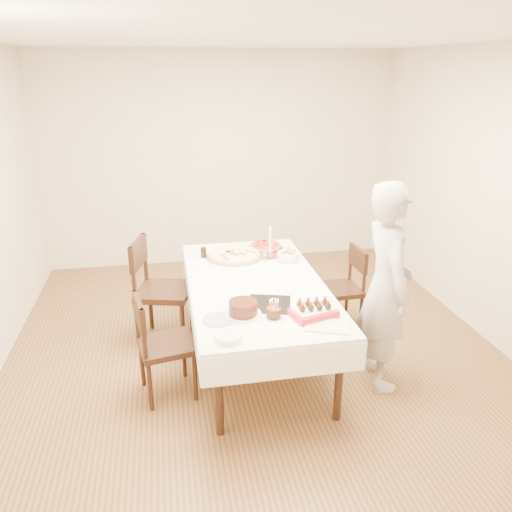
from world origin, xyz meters
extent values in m
plane|color=#53331C|center=(0.00, 0.00, 0.00)|extent=(5.00, 5.00, 0.00)
cube|color=beige|center=(0.00, 2.50, 1.35)|extent=(4.50, 0.04, 2.70)
cube|color=beige|center=(0.00, -2.50, 1.35)|extent=(4.50, 0.04, 2.70)
cube|color=beige|center=(2.25, 0.00, 1.35)|extent=(0.04, 5.00, 2.70)
plane|color=white|center=(0.00, 0.00, 2.70)|extent=(5.00, 5.00, 0.00)
cube|color=white|center=(-0.02, -0.06, 0.38)|extent=(1.90, 2.42, 0.75)
imported|color=beige|center=(0.94, -0.56, 0.85)|extent=(0.45, 0.65, 1.71)
cylinder|color=beige|center=(-0.11, 0.57, 0.77)|extent=(0.64, 0.64, 0.04)
cylinder|color=red|center=(0.24, 0.78, 0.77)|extent=(0.44, 0.44, 0.04)
cube|color=#B21E1E|center=(0.32, 0.59, 0.75)|extent=(0.33, 0.33, 0.01)
cylinder|color=white|center=(0.38, 0.41, 0.79)|extent=(0.27, 0.27, 0.07)
cylinder|color=white|center=(0.22, 0.48, 0.91)|extent=(0.08, 0.08, 0.32)
cylinder|color=black|center=(-0.40, 0.63, 0.80)|extent=(0.07, 0.07, 0.10)
cylinder|color=#35160D|center=(-0.22, -0.63, 0.81)|extent=(0.32, 0.32, 0.11)
cube|color=black|center=(0.01, -0.49, 0.75)|extent=(0.41, 0.41, 0.01)
cylinder|color=#3E2111|center=(-0.01, -0.71, 0.83)|extent=(0.13, 0.13, 0.13)
cube|color=beige|center=(0.35, -0.92, 0.75)|extent=(0.37, 0.31, 0.03)
cylinder|color=white|center=(-0.38, -0.97, 0.77)|extent=(0.25, 0.25, 0.04)
cylinder|color=white|center=(-0.41, -0.68, 0.75)|extent=(0.25, 0.25, 0.01)
camera|label=1|loc=(-0.74, -3.91, 2.48)|focal=35.00mm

